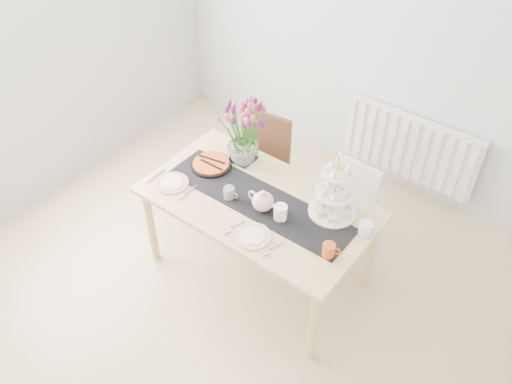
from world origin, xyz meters
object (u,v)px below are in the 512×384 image
Objects in this scene: plate_right at (253,236)px; mug_orange at (329,250)px; tart_tin at (211,165)px; chair_white at (347,204)px; teapot at (263,202)px; dining_table at (258,208)px; plate_left at (172,183)px; mug_grey at (229,193)px; mug_white at (280,212)px; chair_brown at (259,159)px; radiator at (410,147)px; cake_stand at (334,198)px; cream_jug at (366,228)px; tulip_vase at (242,123)px.

mug_orange is at bearing 18.82° from plate_right.
chair_white is at bearing 32.56° from tart_tin.
teapot is 0.60m from tart_tin.
plate_left is at bearing -158.39° from dining_table.
mug_grey reaches higher than plate_left.
mug_orange is at bearing -67.54° from chair_white.
mug_white is at bearing 2.96° from teapot.
chair_brown is at bearing 79.80° from plate_left.
mug_orange reaches higher than dining_table.
radiator is 1.45m from cake_stand.
chair_brown is 9.78× the size of cream_jug.
chair_white is at bearing 111.45° from mug_white.
plate_right is at bearing -4.44° from plate_left.
tulip_vase is at bearing 109.10° from mug_grey.
mug_grey is (-0.61, -1.69, 0.35)m from radiator.
chair_brown reaches higher than tart_tin.
tulip_vase is 1.13m from mug_orange.
cream_jug is at bearing 20.75° from teapot.
cream_jug is (1.10, -0.11, -0.28)m from tulip_vase.
mug_orange is (-0.09, -0.31, 0.00)m from cream_jug.
plate_left is at bearing -119.47° from radiator.
radiator is at bearing 58.46° from tulip_vase.
chair_white is 8.59× the size of cream_jug.
mug_grey is at bearing -139.11° from mug_white.
tulip_vase is 0.52m from mug_grey.
cake_stand is at bearing 59.93° from plate_right.
radiator and dining_table have the same top height.
mug_grey reaches higher than plate_right.
teapot is 0.14m from mug_white.
mug_grey is at bearing -149.39° from dining_table.
mug_grey reaches higher than tart_tin.
tart_tin reaches higher than radiator.
mug_white is 0.84m from plate_left.
tart_tin is at bearing 143.70° from mug_grey.
dining_table is 1.79× the size of chair_brown.
tulip_vase is at bearing -151.77° from chair_white.
chair_brown is 0.82m from chair_white.
mug_white is (0.14, 0.00, -0.02)m from teapot.
cream_jug is (0.73, 0.17, 0.12)m from dining_table.
cake_stand is at bearing 157.14° from cream_jug.
mug_orange is (0.42, -0.08, -0.01)m from mug_white.
cake_stand reaches higher than cream_jug.
tulip_vase is at bearing -82.85° from chair_brown.
cake_stand is (0.83, -0.08, -0.19)m from tulip_vase.
plate_left is at bearing 175.56° from plate_right.
radiator is 3.97× the size of tart_tin.
cake_stand reaches higher than mug_grey.
cake_stand is 0.98m from tart_tin.
cake_stand reaches higher than mug_white.
teapot reaches higher than mug_white.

